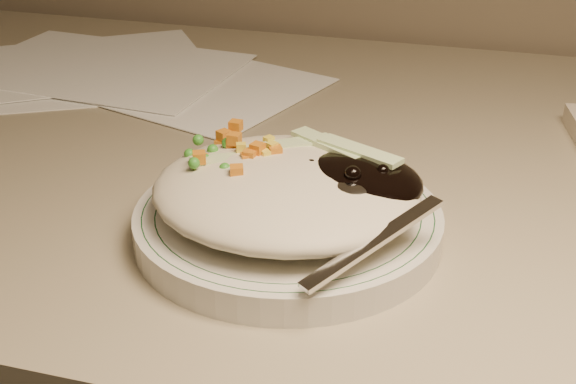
# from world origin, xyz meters

# --- Properties ---
(desk) EXTENTS (1.40, 0.70, 0.74)m
(desk) POSITION_xyz_m (0.00, 1.38, 0.54)
(desk) COLOR gray
(desk) RESTS_ON ground
(plate) EXTENTS (0.22, 0.22, 0.02)m
(plate) POSITION_xyz_m (-0.10, 1.22, 0.75)
(plate) COLOR silver
(plate) RESTS_ON desk
(plate_rim) EXTENTS (0.21, 0.21, 0.00)m
(plate_rim) POSITION_xyz_m (-0.10, 1.22, 0.76)
(plate_rim) COLOR #144723
(plate_rim) RESTS_ON plate
(meal) EXTENTS (0.21, 0.19, 0.05)m
(meal) POSITION_xyz_m (-0.10, 1.22, 0.78)
(meal) COLOR #BCB299
(meal) RESTS_ON plate
(papers) EXTENTS (0.49, 0.38, 0.00)m
(papers) POSITION_xyz_m (-0.41, 1.51, 0.74)
(papers) COLOR white
(papers) RESTS_ON desk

